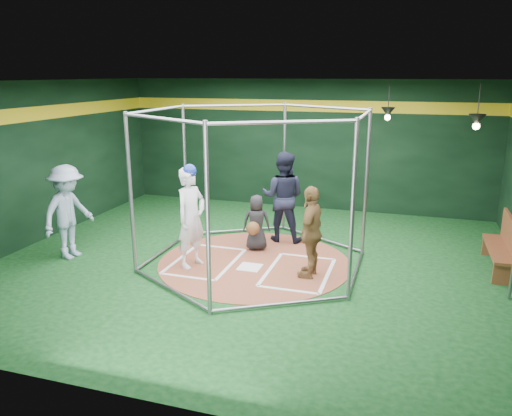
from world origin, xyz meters
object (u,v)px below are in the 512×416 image
(batter_figure, at_px, (191,216))
(visitor_leopard, at_px, (311,232))
(dugout_bench, at_px, (505,244))
(umpire, at_px, (283,197))

(batter_figure, bearing_deg, visitor_leopard, 4.66)
(dugout_bench, bearing_deg, batter_figure, -164.47)
(dugout_bench, bearing_deg, visitor_leopard, -157.79)
(batter_figure, bearing_deg, dugout_bench, 15.53)
(umpire, bearing_deg, visitor_leopard, 116.59)
(umpire, height_order, dugout_bench, umpire)
(visitor_leopard, relative_size, dugout_bench, 0.98)
(umpire, xyz_separation_m, dugout_bench, (4.45, -0.43, -0.49))
(batter_figure, distance_m, visitor_leopard, 2.30)
(batter_figure, distance_m, umpire, 2.40)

